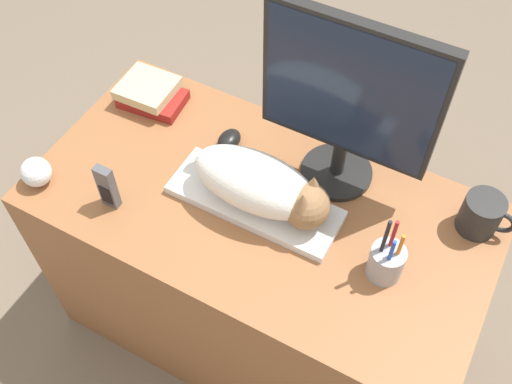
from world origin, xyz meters
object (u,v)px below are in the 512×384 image
Objects in this scene: keyboard at (255,202)px; monitor at (349,99)px; baseball at (36,172)px; cat at (264,186)px; phone at (107,187)px; book_stack at (150,94)px; pen_cup at (386,261)px; computer_mouse at (229,140)px; coffee_mug at (482,215)px.

monitor reaches higher than keyboard.
cat is at bearing 20.00° from baseball.
book_stack is (-0.12, 0.36, -0.04)m from phone.
pen_cup is (0.33, -0.03, -0.04)m from cat.
computer_mouse is at bearing -171.27° from monitor.
pen_cup reaches higher than keyboard.
monitor is at bearing 53.09° from keyboard.
book_stack is at bearing 172.05° from computer_mouse.
phone reaches higher than computer_mouse.
cat is at bearing 175.05° from pen_cup.
baseball reaches higher than book_stack.
book_stack is (-0.29, 0.04, 0.01)m from computer_mouse.
coffee_mug is 1.13m from baseball.
keyboard is 5.51× the size of computer_mouse.
monitor is (0.14, 0.19, 0.27)m from keyboard.
monitor is 2.35× the size of pen_cup.
baseball is 0.40m from book_stack.
phone is (-0.47, -0.36, -0.21)m from monitor.
pen_cup is 2.63× the size of baseball.
book_stack is (-0.59, -0.01, -0.25)m from monitor.
cat reaches higher than phone.
phone reaches higher than baseball.
cat is 1.88× the size of book_stack.
monitor is 2.54× the size of book_stack.
cat is 4.58× the size of baseball.
cat is at bearing -121.47° from monitor.
baseball is 0.41× the size of book_stack.
keyboard is 3.28× the size of phone.
keyboard is 0.48m from book_stack.
monitor reaches higher than phone.
phone reaches higher than keyboard.
baseball reaches higher than keyboard.
pen_cup reaches higher than book_stack.
baseball is 0.21m from phone.
baseball is at bearing -149.80° from monitor.
book_stack is at bearing 108.87° from phone.
coffee_mug is 0.64× the size of pen_cup.
phone is (-0.84, -0.38, 0.01)m from coffee_mug.
baseball is 0.58× the size of phone.
computer_mouse is 1.02× the size of baseball.
phone is (-0.32, -0.17, 0.06)m from keyboard.
coffee_mug is 1.69× the size of baseball.
computer_mouse is 0.42× the size of book_stack.
baseball is (-1.05, -0.41, -0.01)m from coffee_mug.
keyboard is 2.14× the size of pen_cup.
cat is 1.74× the size of pen_cup.
pen_cup reaches higher than coffee_mug.
computer_mouse is at bearing 42.77° from baseball.
phone is at bearing 9.00° from baseball.
pen_cup is at bearing -45.10° from monitor.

